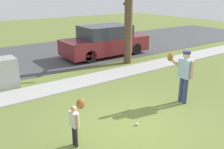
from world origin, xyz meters
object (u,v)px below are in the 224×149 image
(baseball, at_px, (137,124))
(parked_suv_maroon, at_px, (105,41))
(utility_cabinet, at_px, (4,73))
(street_tree_near, at_px, (129,8))
(person_adult, at_px, (184,71))
(person_child, at_px, (76,117))

(baseball, xyz_separation_m, parked_suv_maroon, (3.53, 6.69, 0.75))
(utility_cabinet, height_order, street_tree_near, street_tree_near)
(baseball, bearing_deg, utility_cabinet, 113.26)
(person_adult, height_order, utility_cabinet, person_adult)
(person_child, distance_m, utility_cabinet, 4.76)
(utility_cabinet, bearing_deg, person_adult, -47.99)
(baseball, distance_m, parked_suv_maroon, 7.60)
(baseball, relative_size, utility_cabinet, 0.07)
(person_adult, height_order, person_child, person_adult)
(person_adult, bearing_deg, parked_suv_maroon, -104.50)
(baseball, bearing_deg, street_tree_near, 53.28)
(utility_cabinet, distance_m, parked_suv_maroon, 5.92)
(baseball, xyz_separation_m, street_tree_near, (3.63, 4.86, 2.60))
(person_child, height_order, baseball, person_child)
(utility_cabinet, height_order, parked_suv_maroon, parked_suv_maroon)
(person_adult, distance_m, utility_cabinet, 6.27)
(person_child, height_order, street_tree_near, street_tree_near)
(person_adult, relative_size, utility_cabinet, 1.52)
(person_child, relative_size, utility_cabinet, 0.96)
(person_adult, height_order, parked_suv_maroon, person_adult)
(parked_suv_maroon, bearing_deg, person_child, 51.41)
(person_adult, relative_size, baseball, 22.46)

